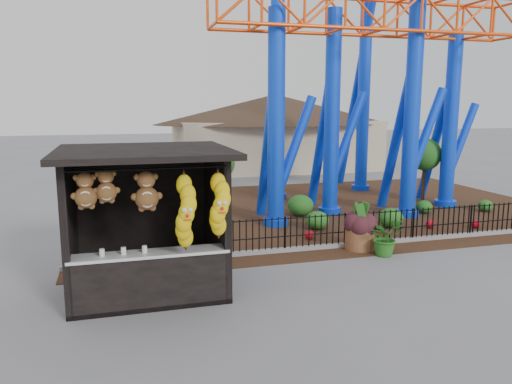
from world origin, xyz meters
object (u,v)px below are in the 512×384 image
object	(u,v)px
potted_plant	(385,237)
roller_coaster	(350,38)
prize_booth	(148,225)
terracotta_planter	(360,239)

from	to	relation	value
potted_plant	roller_coaster	bearing A→B (deg)	61.77
prize_booth	roller_coaster	xyz separation A→B (m)	(8.09, 7.31, 4.92)
roller_coaster	terracotta_planter	world-z (taller)	roller_coaster
roller_coaster	potted_plant	size ratio (longest dim) A/B	10.71
prize_booth	roller_coaster	bearing A→B (deg)	42.10
prize_booth	potted_plant	xyz separation A→B (m)	(6.27, 1.10, -1.01)
roller_coaster	prize_booth	bearing A→B (deg)	-137.90
prize_booth	potted_plant	distance (m)	6.45
roller_coaster	potted_plant	xyz separation A→B (m)	(-1.82, -6.21, -5.93)
potted_plant	terracotta_planter	bearing A→B (deg)	107.46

